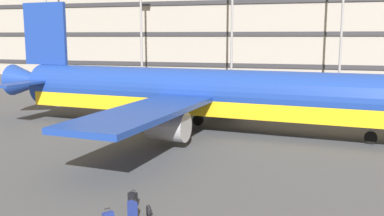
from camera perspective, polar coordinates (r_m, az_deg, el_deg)
The scene contains 7 objects.
ground_plane at distance 35.19m, azimuth 5.80°, elevation -3.25°, with size 600.00×600.00×0.00m, color #424449.
terminal_structure at distance 82.83m, azimuth 11.87°, elevation 9.44°, with size 132.30×14.70×16.18m.
airliner at distance 35.71m, azimuth 1.25°, elevation 1.80°, with size 39.43×31.91×10.73m.
light_mast_left at distance 73.53m, azimuth -6.69°, elevation 11.88°, with size 1.80×0.50×18.72m.
suitcase_purple at distance 20.31m, azimuth -7.75°, elevation -11.74°, with size 0.42×0.35×0.78m.
suitcase_red at distance 18.94m, azimuth -7.78°, elevation -13.10°, with size 0.47×0.40×0.93m.
backpack_silver at distance 19.29m, azimuth -5.62°, elevation -13.24°, with size 0.36×0.42×0.56m.
Camera 1 is at (5.87, -33.85, 7.63)m, focal length 40.83 mm.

